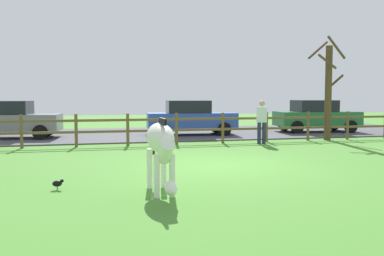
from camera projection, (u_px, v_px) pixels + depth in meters
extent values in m
plane|color=#47842D|center=(217.00, 165.00, 10.87)|extent=(60.00, 60.00, 0.00)
cube|color=#47474C|center=(160.00, 134.00, 19.87)|extent=(28.00, 7.40, 0.05)
cylinder|color=brown|center=(21.00, 132.00, 14.36)|extent=(0.11, 0.11, 1.17)
cylinder|color=brown|center=(76.00, 131.00, 14.79)|extent=(0.11, 0.11, 1.17)
cylinder|color=brown|center=(128.00, 130.00, 15.22)|extent=(0.11, 0.11, 1.17)
cylinder|color=brown|center=(177.00, 129.00, 15.65)|extent=(0.11, 0.11, 1.17)
cylinder|color=brown|center=(223.00, 128.00, 16.08)|extent=(0.11, 0.11, 1.17)
cylinder|color=brown|center=(267.00, 127.00, 16.51)|extent=(0.11, 0.11, 1.17)
cylinder|color=brown|center=(308.00, 126.00, 16.94)|extent=(0.11, 0.11, 1.17)
cylinder|color=brown|center=(348.00, 125.00, 17.38)|extent=(0.11, 0.11, 1.17)
cube|color=brown|center=(177.00, 130.00, 15.66)|extent=(21.88, 0.06, 0.09)
cube|color=brown|center=(177.00, 119.00, 15.62)|extent=(21.88, 0.06, 0.09)
cylinder|color=#513A23|center=(328.00, 93.00, 17.03)|extent=(0.27, 0.27, 3.85)
cylinder|color=#513A23|center=(336.00, 47.00, 16.50)|extent=(0.92, 0.22, 0.91)
cylinder|color=#513A23|center=(335.00, 82.00, 17.17)|extent=(0.28, 0.82, 0.58)
cylinder|color=#513A23|center=(318.00, 50.00, 17.36)|extent=(1.13, 0.51, 0.81)
cylinder|color=#513A23|center=(327.00, 61.00, 16.64)|extent=(0.62, 0.59, 0.65)
ellipsoid|color=white|center=(160.00, 138.00, 7.75)|extent=(0.50, 1.25, 0.56)
cylinder|color=white|center=(172.00, 175.00, 7.45)|extent=(0.11, 0.11, 0.78)
cylinder|color=white|center=(157.00, 176.00, 7.38)|extent=(0.11, 0.11, 0.78)
cylinder|color=white|center=(164.00, 168.00, 8.22)|extent=(0.11, 0.11, 0.78)
cylinder|color=white|center=(150.00, 169.00, 8.15)|extent=(0.11, 0.11, 0.78)
cylinder|color=white|center=(166.00, 151.00, 7.26)|extent=(0.25, 0.59, 0.51)
ellipsoid|color=white|center=(171.00, 188.00, 6.90)|extent=(0.21, 0.44, 0.24)
cube|color=black|center=(163.00, 121.00, 7.49)|extent=(0.05, 0.56, 0.12)
cylinder|color=black|center=(154.00, 142.00, 8.41)|extent=(0.05, 0.19, 0.54)
cylinder|color=black|center=(57.00, 188.00, 8.06)|extent=(0.01, 0.01, 0.06)
cylinder|color=black|center=(57.00, 188.00, 8.02)|extent=(0.01, 0.01, 0.06)
ellipsoid|color=black|center=(57.00, 184.00, 8.03)|extent=(0.18, 0.10, 0.12)
sphere|color=black|center=(62.00, 181.00, 8.05)|extent=(0.07, 0.07, 0.07)
cube|color=#2D4CAD|center=(191.00, 120.00, 19.00)|extent=(4.13, 2.03, 0.70)
cube|color=black|center=(188.00, 107.00, 18.93)|extent=(2.02, 1.72, 0.56)
cylinder|color=black|center=(216.00, 126.00, 20.07)|extent=(0.61, 0.23, 0.60)
cylinder|color=black|center=(224.00, 129.00, 18.40)|extent=(0.61, 0.23, 0.60)
cylinder|color=black|center=(160.00, 127.00, 19.66)|extent=(0.61, 0.23, 0.60)
cylinder|color=black|center=(163.00, 130.00, 17.98)|extent=(0.61, 0.23, 0.60)
cube|color=#236B38|center=(317.00, 119.00, 20.56)|extent=(4.15, 2.08, 0.70)
cube|color=black|center=(314.00, 106.00, 20.49)|extent=(2.04, 1.74, 0.56)
cylinder|color=black|center=(334.00, 124.00, 21.62)|extent=(0.61, 0.24, 0.60)
cylinder|color=black|center=(351.00, 127.00, 19.94)|extent=(0.61, 0.24, 0.60)
cylinder|color=black|center=(284.00, 125.00, 21.24)|extent=(0.61, 0.24, 0.60)
cylinder|color=black|center=(297.00, 127.00, 19.56)|extent=(0.61, 0.24, 0.60)
cube|color=slate|center=(11.00, 123.00, 17.38)|extent=(4.14, 2.05, 0.70)
cube|color=black|center=(6.00, 108.00, 17.31)|extent=(2.03, 1.73, 0.56)
cylinder|color=black|center=(48.00, 129.00, 18.44)|extent=(0.61, 0.23, 0.60)
cylinder|color=black|center=(40.00, 132.00, 16.77)|extent=(0.61, 0.23, 0.60)
cylinder|color=#232847|center=(259.00, 133.00, 15.75)|extent=(0.14, 0.14, 0.82)
cylinder|color=#232847|center=(264.00, 133.00, 15.75)|extent=(0.14, 0.14, 0.82)
cube|color=silver|center=(262.00, 115.00, 15.70)|extent=(0.40, 0.30, 0.58)
sphere|color=tan|center=(262.00, 103.00, 15.66)|extent=(0.22, 0.22, 0.22)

